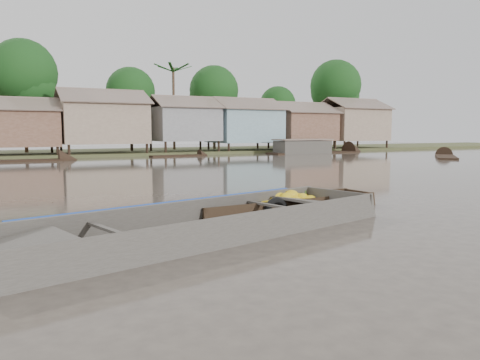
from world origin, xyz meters
name	(u,v)px	position (x,y,z in m)	size (l,w,h in m)	color
ground	(252,218)	(0.00, 0.00, 0.00)	(120.00, 120.00, 0.00)	#463D35
riverbank	(103,119)	(3.03, 31.86, 3.07)	(120.00, 12.47, 10.22)	#384723
banana_boat	(283,205)	(1.18, 0.49, 0.13)	(5.22, 1.52, 0.73)	black
viewer_boat	(208,230)	(-1.62, -1.13, 0.08)	(8.64, 4.10, 0.67)	#413C37
distant_boats	(259,153)	(13.90, 24.00, 0.21)	(48.60, 14.13, 1.38)	black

